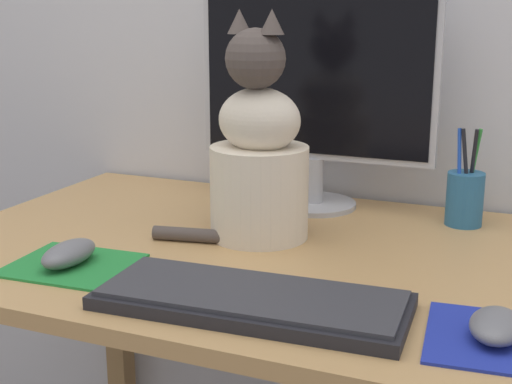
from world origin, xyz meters
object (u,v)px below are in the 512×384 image
at_px(computer_mouse_left, 69,253).
at_px(cat, 258,156).
at_px(keyboard, 252,300).
at_px(computer_mouse_right, 496,326).
at_px(pen_cup, 465,197).
at_px(monitor, 316,82).

relative_size(computer_mouse_left, cat, 0.29).
relative_size(keyboard, computer_mouse_left, 3.80).
bearing_deg(computer_mouse_right, pen_cup, 101.39).
xyz_separation_m(monitor, keyboard, (0.08, -0.51, -0.24)).
distance_m(computer_mouse_left, cat, 0.35).
bearing_deg(pen_cup, keyboard, -113.26).
xyz_separation_m(computer_mouse_left, pen_cup, (0.53, 0.46, 0.03)).
xyz_separation_m(computer_mouse_left, computer_mouse_right, (0.63, -0.01, -0.00)).
height_order(computer_mouse_left, computer_mouse_right, computer_mouse_left).
xyz_separation_m(keyboard, computer_mouse_right, (0.31, 0.02, 0.01)).
xyz_separation_m(monitor, computer_mouse_right, (0.39, -0.48, -0.23)).
bearing_deg(monitor, computer_mouse_left, -116.85).
height_order(computer_mouse_right, pen_cup, pen_cup).
height_order(monitor, keyboard, monitor).
height_order(computer_mouse_left, cat, cat).
bearing_deg(monitor, keyboard, -80.98).
bearing_deg(computer_mouse_right, cat, 147.85).
xyz_separation_m(monitor, cat, (-0.03, -0.22, -0.11)).
bearing_deg(cat, pen_cup, 42.63).
xyz_separation_m(cat, pen_cup, (0.32, 0.21, -0.09)).
relative_size(computer_mouse_right, cat, 0.25).
height_order(keyboard, pen_cup, pen_cup).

